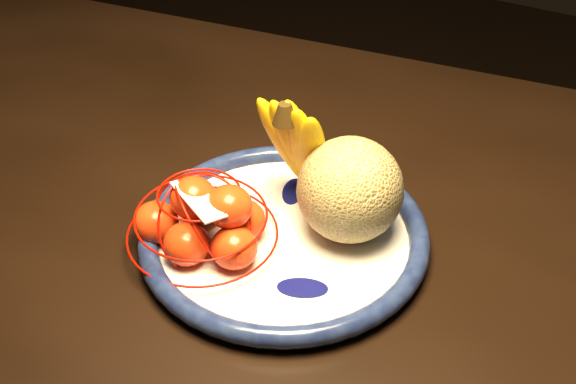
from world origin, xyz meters
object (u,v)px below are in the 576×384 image
at_px(fruit_bowl, 284,236).
at_px(mandarin_bag, 205,221).
at_px(dining_table, 206,257).
at_px(cantaloupe, 350,190).
at_px(banana_bunch, 300,143).

relative_size(fruit_bowl, mandarin_bag, 1.76).
bearing_deg(dining_table, cantaloupe, 4.41).
height_order(dining_table, cantaloupe, cantaloupe).
height_order(dining_table, fruit_bowl, fruit_bowl).
bearing_deg(cantaloupe, fruit_bowl, -144.42).
bearing_deg(mandarin_bag, dining_table, 126.93).
relative_size(dining_table, mandarin_bag, 8.40).
distance_m(dining_table, fruit_bowl, 0.15).
relative_size(dining_table, banana_bunch, 9.73).
distance_m(banana_bunch, mandarin_bag, 0.14).
distance_m(dining_table, cantaloupe, 0.23).
xyz_separation_m(dining_table, banana_bunch, (0.10, 0.06, 0.17)).
height_order(fruit_bowl, cantaloupe, cantaloupe).
bearing_deg(cantaloupe, dining_table, -169.84).
distance_m(dining_table, banana_bunch, 0.21).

